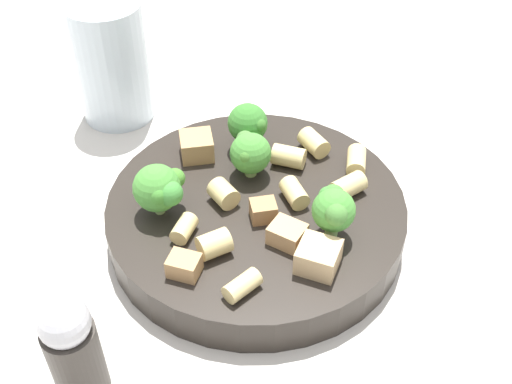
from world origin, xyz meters
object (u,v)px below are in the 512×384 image
Objects in this scene: rigatoni_2 at (348,186)px; rigatoni_8 at (314,143)px; broccoli_floret_0 at (160,188)px; chicken_chunk_3 at (268,209)px; rigatoni_6 at (356,161)px; chicken_chunk_4 at (287,234)px; broccoli_floret_3 at (250,153)px; rigatoni_1 at (224,194)px; broccoli_floret_1 at (333,209)px; chicken_chunk_1 at (197,146)px; rigatoni_3 at (242,286)px; chicken_chunk_0 at (318,257)px; rigatoni_7 at (294,193)px; pasta_bowl at (256,214)px; chicken_chunk_2 at (184,266)px; rigatoni_0 at (214,244)px; rigatoni_5 at (289,156)px; pepper_shaker at (73,349)px; rigatoni_4 at (184,229)px; broccoli_floret_2 at (248,124)px; drinking_glass at (113,69)px.

rigatoni_8 is at bearing 5.51° from rigatoni_2.
broccoli_floret_0 is 0.08m from chicken_chunk_3.
rigatoni_6 is 1.10× the size of chicken_chunk_4.
broccoli_floret_3 is 1.82× the size of rigatoni_1.
broccoli_floret_1 is 0.05m from rigatoni_2.
rigatoni_6 is at bearing -114.69° from chicken_chunk_1.
chicken_chunk_0 is (0.01, -0.06, 0.00)m from rigatoni_3.
rigatoni_7 is at bearing 145.52° from rigatoni_8.
pasta_bowl is 10.87× the size of chicken_chunk_2.
rigatoni_5 is at bearing -47.16° from rigatoni_0.
rigatoni_8 is 0.10m from chicken_chunk_1.
rigatoni_4 is at bearing -46.00° from pepper_shaker.
rigatoni_1 is 0.10m from rigatoni_8.
chicken_chunk_1 reaches higher than chicken_chunk_2.
chicken_chunk_4 is at bearing -51.43° from rigatoni_3.
chicken_chunk_3 is at bearing -31.60° from rigatoni_3.
rigatoni_5 is (0.03, -0.06, -0.00)m from rigatoni_1.
broccoli_floret_2 is at bearing 36.36° from rigatoni_2.
chicken_chunk_0 is at bearing -176.73° from broccoli_floret_2.
rigatoni_5 is at bearing -33.39° from chicken_chunk_3.
rigatoni_2 is 0.03m from rigatoni_6.
chicken_chunk_1 is (0.11, -0.01, 0.00)m from rigatoni_0.
drinking_glass is (0.24, 0.12, -0.01)m from broccoli_floret_1.
rigatoni_5 is 0.05m from rigatoni_6.
chicken_chunk_2 is 0.24m from drinking_glass.
rigatoni_5 is at bearing -20.20° from chicken_chunk_4.
broccoli_floret_0 reaches higher than rigatoni_2.
rigatoni_0 is 0.89× the size of rigatoni_7.
rigatoni_0 is 0.04m from rigatoni_3.
rigatoni_8 is at bearing -75.40° from broccoli_floret_0.
broccoli_floret_3 is 0.04m from rigatoni_5.
broccoli_floret_3 is 0.05m from rigatoni_7.
rigatoni_7 is 0.90× the size of chicken_chunk_0.
rigatoni_5 reaches higher than rigatoni_6.
rigatoni_3 is at bearing 122.94° from rigatoni_2.
chicken_chunk_0 is at bearing 141.60° from rigatoni_2.
rigatoni_1 is at bearing -22.30° from rigatoni_0.
drinking_glass reaches higher than broccoli_floret_2.
rigatoni_4 is (-0.08, 0.07, -0.02)m from broccoli_floret_2.
broccoli_floret_0 is 0.10m from broccoli_floret_2.
rigatoni_2 is 0.31× the size of pepper_shaker.
rigatoni_0 is 0.05m from chicken_chunk_4.
pasta_bowl is at bearing -23.26° from rigatoni_3.
chicken_chunk_0 reaches higher than rigatoni_5.
chicken_chunk_3 is (-0.09, -0.03, -0.00)m from chicken_chunk_1.
rigatoni_1 is at bearing 78.04° from rigatoni_2.
drinking_glass reaches higher than chicken_chunk_2.
rigatoni_1 is at bearing 47.59° from chicken_chunk_3.
rigatoni_0 is 0.14m from rigatoni_8.
pasta_bowl is 8.83× the size of rigatoni_2.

